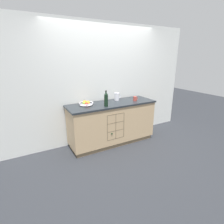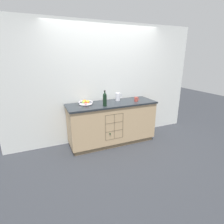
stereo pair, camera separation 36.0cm
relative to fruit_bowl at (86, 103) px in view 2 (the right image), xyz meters
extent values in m
plane|color=#2D3035|center=(0.54, -0.10, -0.96)|extent=(14.00, 14.00, 0.00)
cube|color=silver|center=(0.54, 0.27, 0.32)|extent=(4.40, 0.06, 2.55)
cube|color=#8B7354|center=(0.54, -0.10, -0.91)|extent=(1.81, 0.53, 0.09)
cube|color=tan|center=(0.54, -0.10, -0.47)|extent=(1.87, 0.59, 0.79)
cube|color=#23282D|center=(0.54, -0.10, -0.06)|extent=(1.91, 0.63, 0.03)
cube|color=#8B7354|center=(0.47, -0.29, -0.46)|extent=(0.39, 0.01, 0.53)
cube|color=#8B7354|center=(0.27, -0.34, -0.46)|extent=(0.02, 0.10, 0.53)
cube|color=#8B7354|center=(0.66, -0.34, -0.46)|extent=(0.02, 0.10, 0.53)
cube|color=#8B7354|center=(0.47, -0.34, -0.73)|extent=(0.39, 0.10, 0.02)
cube|color=#8B7354|center=(0.47, -0.34, -0.55)|extent=(0.39, 0.10, 0.02)
cube|color=#8B7354|center=(0.47, -0.34, -0.37)|extent=(0.39, 0.10, 0.02)
cube|color=#8B7354|center=(0.47, -0.34, -0.19)|extent=(0.39, 0.10, 0.02)
cube|color=#8B7354|center=(0.47, -0.34, -0.46)|extent=(0.02, 0.10, 0.53)
cylinder|color=#19381E|center=(0.37, -0.22, -0.59)|extent=(0.07, 0.20, 0.07)
cylinder|color=#19381E|center=(0.37, -0.36, -0.59)|extent=(0.03, 0.09, 0.03)
cylinder|color=silver|center=(0.00, 0.00, -0.03)|extent=(0.13, 0.13, 0.01)
cone|color=silver|center=(0.00, 0.00, -0.01)|extent=(0.27, 0.27, 0.05)
torus|color=silver|center=(0.00, 0.00, 0.01)|extent=(0.29, 0.29, 0.02)
sphere|color=gold|center=(0.05, 0.03, 0.00)|extent=(0.07, 0.07, 0.07)
sphere|color=#7FA838|center=(-0.05, -0.01, 0.00)|extent=(0.07, 0.07, 0.07)
sphere|color=gold|center=(0.03, -0.03, 0.01)|extent=(0.08, 0.08, 0.08)
sphere|color=red|center=(-0.02, -0.07, 0.00)|extent=(0.07, 0.07, 0.07)
sphere|color=orange|center=(-0.01, 0.06, 0.01)|extent=(0.08, 0.08, 0.08)
cylinder|color=white|center=(0.74, 0.05, 0.05)|extent=(0.10, 0.10, 0.17)
torus|color=white|center=(0.74, 0.05, 0.13)|extent=(0.11, 0.11, 0.01)
torus|color=white|center=(0.80, 0.05, 0.06)|extent=(0.11, 0.01, 0.11)
cylinder|color=#B7473D|center=(1.08, -0.18, 0.01)|extent=(0.08, 0.08, 0.10)
torus|color=#B7473D|center=(1.12, -0.18, 0.01)|extent=(0.07, 0.01, 0.07)
cylinder|color=black|center=(0.31, -0.26, 0.07)|extent=(0.08, 0.08, 0.21)
sphere|color=black|center=(0.31, -0.26, 0.18)|extent=(0.07, 0.07, 0.07)
cylinder|color=black|center=(0.31, -0.26, 0.22)|extent=(0.03, 0.03, 0.09)
cylinder|color=black|center=(0.31, -0.26, 0.27)|extent=(0.03, 0.03, 0.01)
camera|label=1|loc=(-1.19, -3.22, 0.89)|focal=28.00mm
camera|label=2|loc=(-0.87, -3.38, 0.89)|focal=28.00mm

